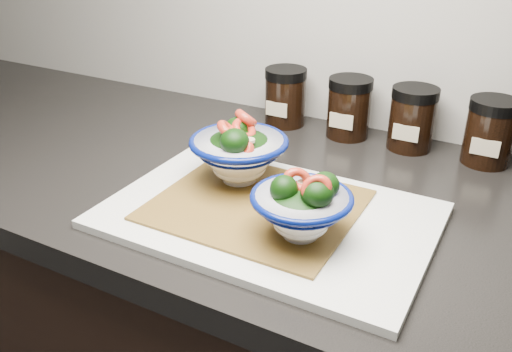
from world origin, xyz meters
The scene contains 9 objects.
countertop centered at (0.00, 1.45, 0.88)m, with size 3.50×0.60×0.04m, color black.
cutting_board centered at (-0.18, 1.35, 0.91)m, with size 0.45×0.30×0.01m, color silver.
bamboo_mat centered at (-0.20, 1.35, 0.91)m, with size 0.28×0.24×0.00m, color olive.
bowl_left centered at (-0.26, 1.41, 0.96)m, with size 0.15×0.15×0.11m.
bowl_right centered at (-0.11, 1.31, 0.96)m, with size 0.13×0.13×0.11m.
spice_jar_a centered at (-0.32, 1.69, 0.96)m, with size 0.08×0.08×0.11m.
spice_jar_b centered at (-0.18, 1.69, 0.96)m, with size 0.08×0.08×0.11m.
spice_jar_c centered at (-0.07, 1.69, 0.96)m, with size 0.08×0.08×0.11m.
spice_jar_d centered at (0.06, 1.69, 0.96)m, with size 0.08×0.08×0.11m.
Camera 1 is at (0.12, 0.76, 1.30)m, focal length 38.00 mm.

